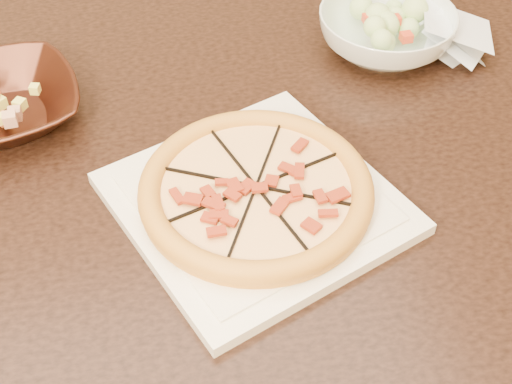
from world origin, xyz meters
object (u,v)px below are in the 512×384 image
pizza (256,190)px  salad_bowl (386,31)px  dining_table (174,198)px  plate (256,202)px  bronze_bowl (0,106)px

pizza → salad_bowl: salad_bowl is taller
dining_table → salad_bowl: (0.40, 0.17, 0.13)m
plate → bronze_bowl: size_ratio=1.80×
salad_bowl → bronze_bowl: bearing=-176.9°
dining_table → bronze_bowl: (-0.23, 0.14, 0.12)m
plate → salad_bowl: (0.31, 0.31, 0.03)m
dining_table → pizza: 0.21m
pizza → salad_bowl: 0.43m
salad_bowl → plate: bearing=-134.8°
dining_table → pizza: (0.10, -0.14, 0.13)m
dining_table → plate: bearing=-54.9°
plate → pizza: 0.02m
plate → salad_bowl: size_ratio=1.86×
plate → salad_bowl: salad_bowl is taller
bronze_bowl → plate: bearing=-39.8°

